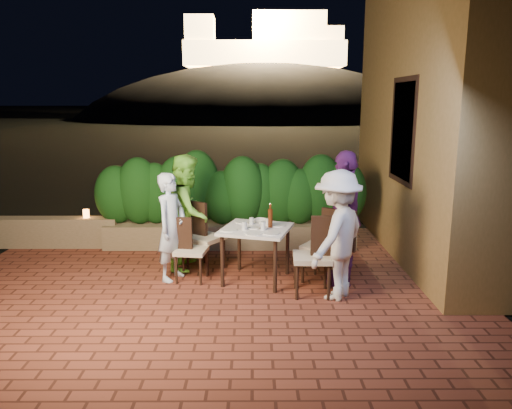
{
  "coord_description": "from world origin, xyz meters",
  "views": [
    {
      "loc": [
        0.6,
        -5.87,
        2.45
      ],
      "look_at": [
        0.63,
        0.76,
        1.05
      ],
      "focal_mm": 35.0,
      "sensor_mm": 36.0,
      "label": 1
    }
  ],
  "objects_px": {
    "chair_left_back": "(205,236)",
    "diner_green": "(188,212)",
    "parapet_lamp": "(86,214)",
    "chair_left_front": "(191,249)",
    "diner_blue": "(171,227)",
    "diner_white": "(337,235)",
    "diner_purple": "(345,218)",
    "bowl": "(261,221)",
    "dining_table": "(256,254)",
    "chair_right_back": "(323,245)",
    "beer_bottle": "(270,215)",
    "chair_right_front": "(312,256)"
  },
  "relations": [
    {
      "from": "chair_left_back",
      "to": "diner_green",
      "type": "relative_size",
      "value": 0.59
    },
    {
      "from": "chair_left_back",
      "to": "parapet_lamp",
      "type": "relative_size",
      "value": 7.08
    },
    {
      "from": "chair_left_front",
      "to": "diner_green",
      "type": "xyz_separation_m",
      "value": [
        -0.11,
        0.57,
        0.4
      ]
    },
    {
      "from": "parapet_lamp",
      "to": "diner_blue",
      "type": "bearing_deg",
      "value": -42.85
    },
    {
      "from": "diner_green",
      "to": "diner_white",
      "type": "distance_m",
      "value": 2.32
    },
    {
      "from": "diner_purple",
      "to": "diner_green",
      "type": "bearing_deg",
      "value": -99.51
    },
    {
      "from": "bowl",
      "to": "diner_blue",
      "type": "distance_m",
      "value": 1.24
    },
    {
      "from": "dining_table",
      "to": "chair_right_back",
      "type": "bearing_deg",
      "value": -2.9
    },
    {
      "from": "diner_green",
      "to": "diner_purple",
      "type": "height_order",
      "value": "diner_purple"
    },
    {
      "from": "diner_white",
      "to": "parapet_lamp",
      "type": "bearing_deg",
      "value": -83.84
    },
    {
      "from": "chair_left_front",
      "to": "dining_table",
      "type": "bearing_deg",
      "value": 7.58
    },
    {
      "from": "bowl",
      "to": "chair_right_back",
      "type": "bearing_deg",
      "value": -22.57
    },
    {
      "from": "beer_bottle",
      "to": "diner_green",
      "type": "height_order",
      "value": "diner_green"
    },
    {
      "from": "beer_bottle",
      "to": "chair_right_back",
      "type": "height_order",
      "value": "beer_bottle"
    },
    {
      "from": "chair_right_back",
      "to": "diner_green",
      "type": "relative_size",
      "value": 0.62
    },
    {
      "from": "bowl",
      "to": "chair_left_back",
      "type": "height_order",
      "value": "chair_left_back"
    },
    {
      "from": "chair_right_front",
      "to": "chair_right_back",
      "type": "height_order",
      "value": "chair_right_back"
    },
    {
      "from": "bowl",
      "to": "diner_green",
      "type": "relative_size",
      "value": 0.11
    },
    {
      "from": "chair_left_front",
      "to": "diner_green",
      "type": "bearing_deg",
      "value": 109.25
    },
    {
      "from": "chair_right_front",
      "to": "parapet_lamp",
      "type": "distance_m",
      "value": 4.15
    },
    {
      "from": "dining_table",
      "to": "diner_purple",
      "type": "xyz_separation_m",
      "value": [
        1.18,
        -0.07,
        0.53
      ]
    },
    {
      "from": "diner_purple",
      "to": "diner_white",
      "type": "bearing_deg",
      "value": -11.42
    },
    {
      "from": "chair_left_front",
      "to": "chair_left_back",
      "type": "distance_m",
      "value": 0.5
    },
    {
      "from": "chair_left_back",
      "to": "diner_green",
      "type": "height_order",
      "value": "diner_green"
    },
    {
      "from": "chair_right_back",
      "to": "bowl",
      "type": "bearing_deg",
      "value": 9.96
    },
    {
      "from": "diner_green",
      "to": "chair_right_back",
      "type": "bearing_deg",
      "value": -102.68
    },
    {
      "from": "bowl",
      "to": "chair_left_front",
      "type": "bearing_deg",
      "value": -163.06
    },
    {
      "from": "dining_table",
      "to": "bowl",
      "type": "bearing_deg",
      "value": 77.84
    },
    {
      "from": "dining_table",
      "to": "diner_blue",
      "type": "distance_m",
      "value": 1.22
    },
    {
      "from": "chair_left_back",
      "to": "diner_white",
      "type": "distance_m",
      "value": 2.07
    },
    {
      "from": "dining_table",
      "to": "parapet_lamp",
      "type": "bearing_deg",
      "value": 150.03
    },
    {
      "from": "chair_left_front",
      "to": "parapet_lamp",
      "type": "xyz_separation_m",
      "value": [
        -1.96,
        1.63,
        0.13
      ]
    },
    {
      "from": "diner_white",
      "to": "chair_left_back",
      "type": "bearing_deg",
      "value": -85.71
    },
    {
      "from": "chair_left_back",
      "to": "chair_right_front",
      "type": "xyz_separation_m",
      "value": [
        1.44,
        -0.99,
        0.02
      ]
    },
    {
      "from": "diner_blue",
      "to": "chair_right_back",
      "type": "bearing_deg",
      "value": -69.54
    },
    {
      "from": "bowl",
      "to": "chair_right_back",
      "type": "xyz_separation_m",
      "value": [
        0.84,
        -0.35,
        -0.25
      ]
    },
    {
      "from": "chair_left_front",
      "to": "diner_purple",
      "type": "xyz_separation_m",
      "value": [
        2.07,
        -0.09,
        0.46
      ]
    },
    {
      "from": "beer_bottle",
      "to": "diner_blue",
      "type": "relative_size",
      "value": 0.22
    },
    {
      "from": "chair_right_back",
      "to": "diner_white",
      "type": "xyz_separation_m",
      "value": [
        0.1,
        -0.55,
        0.29
      ]
    },
    {
      "from": "bowl",
      "to": "parapet_lamp",
      "type": "relative_size",
      "value": 1.38
    },
    {
      "from": "dining_table",
      "to": "diner_blue",
      "type": "height_order",
      "value": "diner_blue"
    },
    {
      "from": "parapet_lamp",
      "to": "chair_left_front",
      "type": "bearing_deg",
      "value": -39.72
    },
    {
      "from": "chair_left_back",
      "to": "chair_right_front",
      "type": "distance_m",
      "value": 1.75
    },
    {
      "from": "diner_blue",
      "to": "parapet_lamp",
      "type": "distance_m",
      "value": 2.31
    },
    {
      "from": "diner_blue",
      "to": "diner_green",
      "type": "height_order",
      "value": "diner_green"
    },
    {
      "from": "chair_left_back",
      "to": "diner_blue",
      "type": "xyz_separation_m",
      "value": [
        -0.42,
        -0.42,
        0.25
      ]
    },
    {
      "from": "chair_right_back",
      "to": "parapet_lamp",
      "type": "distance_m",
      "value": 4.12
    },
    {
      "from": "beer_bottle",
      "to": "parapet_lamp",
      "type": "height_order",
      "value": "beer_bottle"
    },
    {
      "from": "chair_left_back",
      "to": "diner_purple",
      "type": "xyz_separation_m",
      "value": [
        1.92,
        -0.56,
        0.41
      ]
    },
    {
      "from": "diner_blue",
      "to": "parapet_lamp",
      "type": "relative_size",
      "value": 10.64
    }
  ]
}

